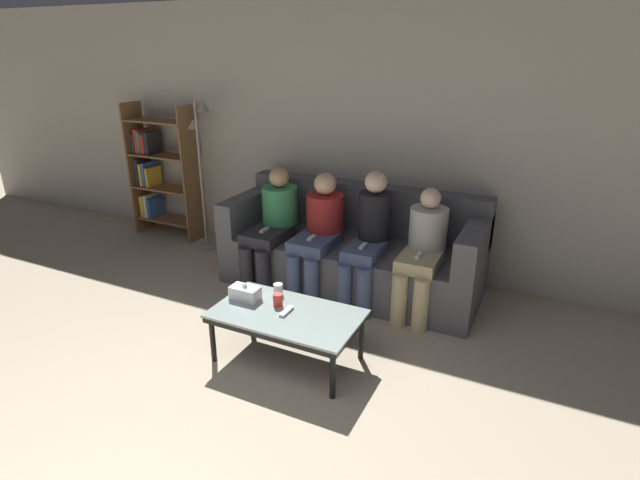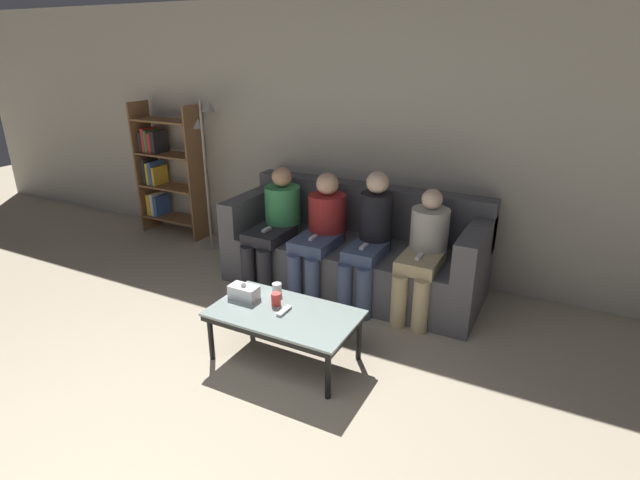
# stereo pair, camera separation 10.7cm
# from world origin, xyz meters

# --- Properties ---
(wall_back) EXTENTS (12.00, 0.06, 2.60)m
(wall_back) POSITION_xyz_m (0.00, 3.58, 1.30)
(wall_back) COLOR #B7B2A3
(wall_back) RESTS_ON ground_plane
(couch) EXTENTS (2.38, 0.92, 0.92)m
(couch) POSITION_xyz_m (0.00, 3.05, 0.34)
(couch) COLOR #515156
(couch) RESTS_ON ground_plane
(coffee_table) EXTENTS (1.05, 0.60, 0.39)m
(coffee_table) POSITION_xyz_m (0.05, 1.69, 0.35)
(coffee_table) COLOR #8C9E99
(coffee_table) RESTS_ON ground_plane
(cup_near_left) EXTENTS (0.07, 0.07, 0.09)m
(cup_near_left) POSITION_xyz_m (-0.14, 1.90, 0.43)
(cup_near_left) COLOR silver
(cup_near_left) RESTS_ON coffee_table
(cup_near_right) EXTENTS (0.07, 0.07, 0.09)m
(cup_near_right) POSITION_xyz_m (-0.06, 1.76, 0.43)
(cup_near_right) COLOR red
(cup_near_right) RESTS_ON coffee_table
(tissue_box) EXTENTS (0.22, 0.12, 0.13)m
(tissue_box) POSITION_xyz_m (-0.32, 1.73, 0.44)
(tissue_box) COLOR white
(tissue_box) RESTS_ON coffee_table
(game_remote) EXTENTS (0.04, 0.15, 0.02)m
(game_remote) POSITION_xyz_m (0.05, 1.69, 0.40)
(game_remote) COLOR white
(game_remote) RESTS_ON coffee_table
(bookshelf) EXTENTS (0.84, 0.32, 1.55)m
(bookshelf) POSITION_xyz_m (-2.62, 3.35, 0.78)
(bookshelf) COLOR brown
(bookshelf) RESTS_ON ground_plane
(standing_lamp) EXTENTS (0.31, 0.26, 1.64)m
(standing_lamp) POSITION_xyz_m (-1.84, 3.21, 1.01)
(standing_lamp) COLOR gray
(standing_lamp) RESTS_ON ground_plane
(seated_person_left_end) EXTENTS (0.34, 0.72, 1.10)m
(seated_person_left_end) POSITION_xyz_m (-0.72, 2.82, 0.60)
(seated_person_left_end) COLOR #28282D
(seated_person_left_end) RESTS_ON ground_plane
(seated_person_mid_left) EXTENTS (0.34, 0.69, 1.10)m
(seated_person_mid_left) POSITION_xyz_m (-0.24, 2.83, 0.60)
(seated_person_mid_left) COLOR #47567A
(seated_person_mid_left) RESTS_ON ground_plane
(seated_person_mid_right) EXTENTS (0.31, 0.64, 1.16)m
(seated_person_mid_right) POSITION_xyz_m (0.24, 2.82, 0.61)
(seated_person_mid_right) COLOR #47567A
(seated_person_mid_right) RESTS_ON ground_plane
(seated_person_right_end) EXTENTS (0.32, 0.65, 1.07)m
(seated_person_right_end) POSITION_xyz_m (0.72, 2.82, 0.58)
(seated_person_right_end) COLOR tan
(seated_person_right_end) RESTS_ON ground_plane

